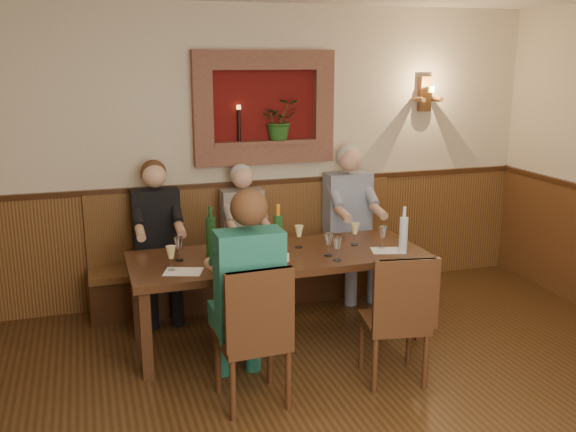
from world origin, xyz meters
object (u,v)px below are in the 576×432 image
Objects in this scene: chair_near_left at (253,363)px; wine_bottle_green_a at (278,234)px; person_bench_mid at (245,249)px; dining_table at (278,263)px; wine_bottle_green_b at (211,236)px; person_chair_front at (247,310)px; chair_near_right at (394,343)px; spittoon_bucket at (256,246)px; bench at (250,268)px; water_bottle at (403,234)px; person_bench_left at (159,253)px; person_bench_right at (351,233)px.

wine_bottle_green_a reaches higher than chair_near_left.
person_bench_mid is at bearing 94.28° from wine_bottle_green_a.
chair_near_left is (-0.46, -0.93, -0.38)m from dining_table.
wine_bottle_green_b is at bearing -121.73° from person_bench_mid.
wine_bottle_green_a is at bearing 60.63° from chair_near_left.
person_chair_front is (-0.39, -1.62, 0.07)m from person_bench_mid.
person_chair_front is (-1.06, 0.15, 0.34)m from chair_near_right.
dining_table is 0.29m from spittoon_bucket.
wine_bottle_green_b is at bearing -122.24° from bench.
dining_table is 0.80× the size of bench.
wine_bottle_green_a is at bearing 167.31° from water_bottle.
person_chair_front is 1.58m from water_bottle.
person_chair_front reaches higher than person_bench_left.
wine_bottle_green_a is (0.20, 0.05, 0.06)m from spittoon_bucket.
person_bench_right is 3.54× the size of wine_bottle_green_a.
dining_table is at bearing 60.85° from chair_near_left.
chair_near_right is at bearing -50.00° from person_bench_left.
dining_table is at bearing 165.67° from water_bottle.
chair_near_right is 1.65m from wine_bottle_green_b.
chair_near_right is 0.66× the size of person_chair_front.
person_bench_left is at bearing 136.30° from dining_table.
person_bench_right reaches higher than dining_table.
spittoon_bucket is 0.22m from wine_bottle_green_a.
person_chair_front is at bearing -132.31° from person_bench_right.
person_bench_mid is at bearing 58.27° from wine_bottle_green_b.
person_bench_left is 1.66m from person_chair_front.
bench is at bearing 73.49° from chair_near_left.
dining_table is at bearing 132.88° from chair_near_right.
water_bottle is (1.46, 0.67, 0.61)m from chair_near_left.
chair_near_left is 2.67× the size of water_bottle.
dining_table is 1.17m from chair_near_right.
person_bench_mid reaches higher than chair_near_right.
water_bottle is at bearing -45.56° from person_bench_mid.
person_bench_right is at bearing 47.63° from chair_near_left.
water_bottle is (1.00, -0.26, 0.23)m from dining_table.
water_bottle is at bearing 68.95° from chair_near_right.
water_bottle is at bearing 19.58° from person_chair_front.
person_bench_right is at bearing -0.23° from person_bench_mid.
bench is 2.95× the size of chair_near_left.
person_bench_mid is at bearing 75.00° from chair_near_left.
dining_table is 1.21m from person_bench_left.
person_bench_right reaches higher than person_bench_mid.
spittoon_bucket is at bearing 70.84° from chair_near_left.
person_bench_left reaches higher than chair_near_right.
person_bench_mid is 3.26× the size of wine_bottle_green_b.
spittoon_bucket reaches higher than dining_table.
person_bench_left is 1.05× the size of person_bench_mid.
person_bench_right is (1.08, -0.00, 0.06)m from person_bench_mid.
chair_near_left is 2.31m from person_bench_right.
bench is 2.10× the size of person_bench_left.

